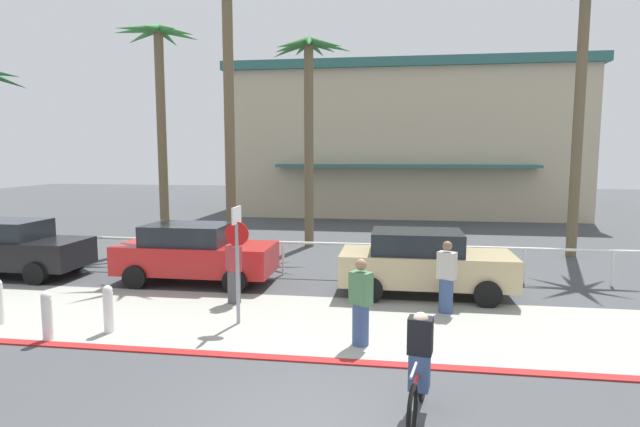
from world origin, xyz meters
TOP-DOWN VIEW (x-y plane):
  - ground_plane at (0.00, 10.00)m, footprint 80.00×80.00m
  - sidewalk_strip at (0.00, 4.20)m, footprint 44.00×4.00m
  - curb_paint at (0.00, 2.20)m, footprint 44.00×0.24m
  - building_backdrop at (1.43, 27.76)m, footprint 20.49×12.93m
  - rail_fence at (0.00, 8.50)m, footprint 23.44×0.08m
  - stop_sign_bike_lane at (-2.31, 3.93)m, footprint 0.52×0.56m
  - bollard_0 at (-4.78, 3.00)m, footprint 0.20×0.20m
  - bollard_3 at (-5.72, 2.40)m, footprint 0.20×0.20m
  - palm_tree_1 at (-8.16, 12.73)m, footprint 3.12×3.19m
  - palm_tree_2 at (-4.76, 10.90)m, footprint 3.66×3.52m
  - palm_tree_3 at (-2.35, 13.35)m, footprint 3.30×3.59m
  - palm_tree_4 at (7.28, 12.81)m, footprint 3.28×3.38m
  - car_black_0 at (-10.40, 7.15)m, footprint 4.40×2.02m
  - car_red_1 at (-4.61, 7.18)m, footprint 4.40×2.02m
  - car_tan_2 at (1.77, 6.83)m, footprint 4.40×2.02m
  - cyclist_red_0 at (1.39, 0.59)m, footprint 0.40×1.80m
  - pedestrian_0 at (-2.87, 5.38)m, footprint 0.46×0.47m
  - pedestrian_1 at (2.21, 5.37)m, footprint 0.48×0.43m
  - pedestrian_2 at (0.40, 3.05)m, footprint 0.47×0.43m

SIDE VIEW (x-z plane):
  - ground_plane at x=0.00m, z-range 0.00..0.00m
  - sidewalk_strip at x=0.00m, z-range 0.00..0.02m
  - curb_paint at x=0.00m, z-range 0.00..0.03m
  - bollard_0 at x=-4.78m, z-range 0.02..1.02m
  - bollard_3 at x=-5.72m, z-range 0.02..1.02m
  - cyclist_red_0 at x=1.39m, z-range -0.06..1.44m
  - pedestrian_1 at x=2.21m, z-range -0.06..1.63m
  - pedestrian_2 at x=0.40m, z-range -0.06..1.64m
  - pedestrian_0 at x=-2.87m, z-range -0.06..1.64m
  - rail_fence at x=0.00m, z-range 0.32..1.36m
  - car_black_0 at x=-10.40m, z-range 0.03..1.72m
  - car_red_1 at x=-4.61m, z-range 0.03..1.72m
  - car_tan_2 at x=1.77m, z-range 0.03..1.72m
  - stop_sign_bike_lane at x=-2.31m, z-range 0.40..2.96m
  - building_backdrop at x=1.43m, z-range 0.02..8.81m
  - palm_tree_3 at x=-2.35m, z-range 2.16..10.26m
  - palm_tree_1 at x=-8.16m, z-range 2.25..10.86m
  - palm_tree_4 at x=7.28m, z-range 2.35..12.20m
  - palm_tree_2 at x=-4.76m, z-range 2.48..12.44m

